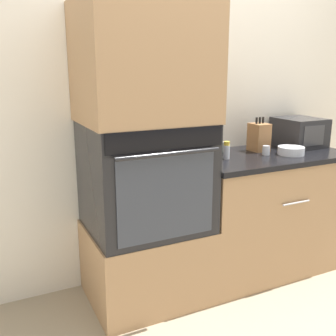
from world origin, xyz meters
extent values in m
plane|color=gray|center=(0.00, 0.00, 0.00)|extent=(12.00, 12.00, 0.00)
cube|color=silver|center=(0.00, 0.63, 1.25)|extent=(8.00, 0.05, 2.50)
cube|color=#A87F56|center=(-0.36, 0.30, 0.24)|extent=(0.72, 0.60, 0.48)
cube|color=black|center=(-0.36, 0.30, 0.81)|extent=(0.70, 0.59, 0.66)
cube|color=black|center=(-0.36, 0.00, 1.08)|extent=(0.67, 0.01, 0.11)
cube|color=#33E54C|center=(-0.36, 0.00, 1.08)|extent=(0.09, 0.00, 0.03)
cube|color=#333842|center=(-0.36, 0.00, 0.76)|extent=(0.57, 0.01, 0.48)
cylinder|color=black|center=(-0.36, -0.03, 1.01)|extent=(0.59, 0.02, 0.02)
cube|color=#A87F56|center=(-0.36, 0.30, 1.47)|extent=(0.72, 0.60, 0.67)
cube|color=#A87F56|center=(0.56, 0.30, 0.41)|extent=(1.12, 0.60, 0.83)
cube|color=black|center=(0.56, 0.30, 0.84)|extent=(1.14, 0.63, 0.03)
cylinder|color=#B7B7BC|center=(0.56, -0.01, 0.60)|extent=(0.22, 0.01, 0.01)
cube|color=#232326|center=(0.95, 0.41, 0.97)|extent=(0.31, 0.33, 0.21)
cube|color=#3D3D3F|center=(0.93, 0.24, 0.97)|extent=(0.19, 0.01, 0.15)
cube|color=olive|center=(0.56, 0.40, 0.96)|extent=(0.11, 0.13, 0.20)
cylinder|color=black|center=(0.53, 0.40, 1.08)|extent=(0.02, 0.02, 0.04)
cylinder|color=black|center=(0.56, 0.40, 1.08)|extent=(0.02, 0.02, 0.04)
cylinder|color=black|center=(0.59, 0.40, 1.08)|extent=(0.02, 0.02, 0.04)
cylinder|color=silver|center=(0.68, 0.20, 0.89)|extent=(0.18, 0.18, 0.06)
cylinder|color=#427047|center=(0.23, 0.48, 0.90)|extent=(0.04, 0.04, 0.08)
cylinder|color=gold|center=(0.23, 0.48, 0.95)|extent=(0.04, 0.04, 0.02)
cylinder|color=silver|center=(0.21, 0.28, 0.91)|extent=(0.04, 0.04, 0.09)
cylinder|color=gold|center=(0.21, 0.28, 0.97)|extent=(0.04, 0.04, 0.03)
cylinder|color=silver|center=(0.33, 0.46, 0.89)|extent=(0.05, 0.05, 0.06)
cylinder|color=#B7B7BC|center=(0.33, 0.46, 0.93)|extent=(0.05, 0.05, 0.02)
cylinder|color=silver|center=(0.52, 0.27, 0.89)|extent=(0.05, 0.05, 0.05)
cylinder|color=#B7B7BC|center=(0.52, 0.27, 0.92)|extent=(0.05, 0.05, 0.01)
camera|label=1|loc=(-1.23, -1.81, 1.44)|focal=42.00mm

